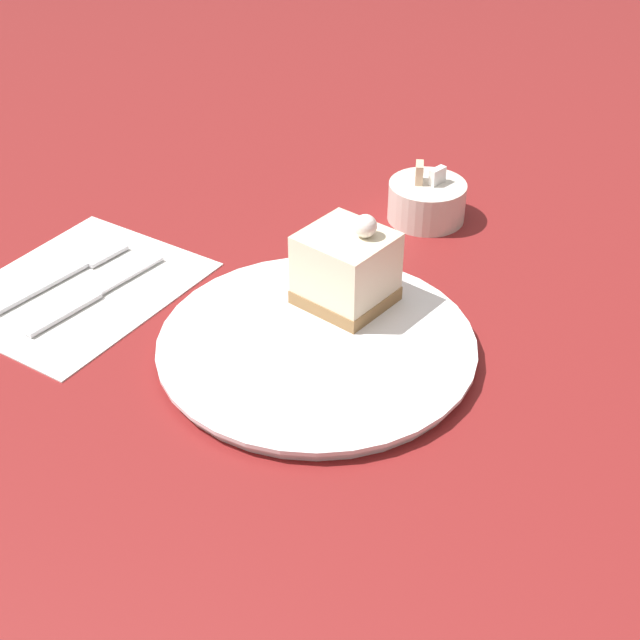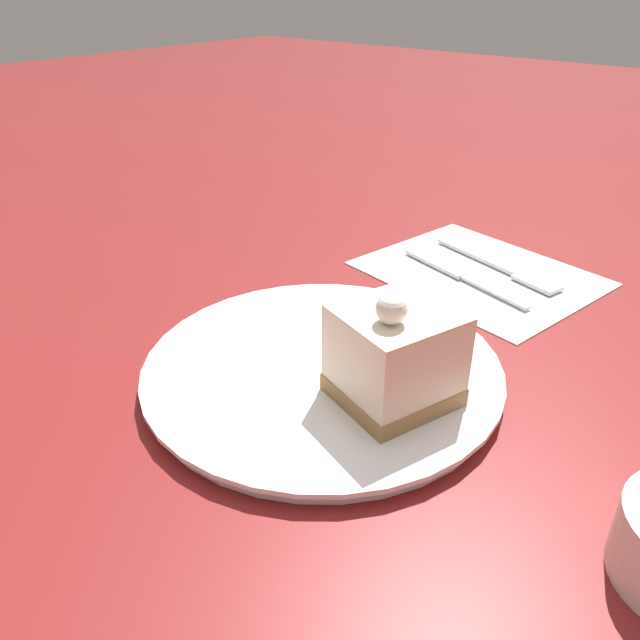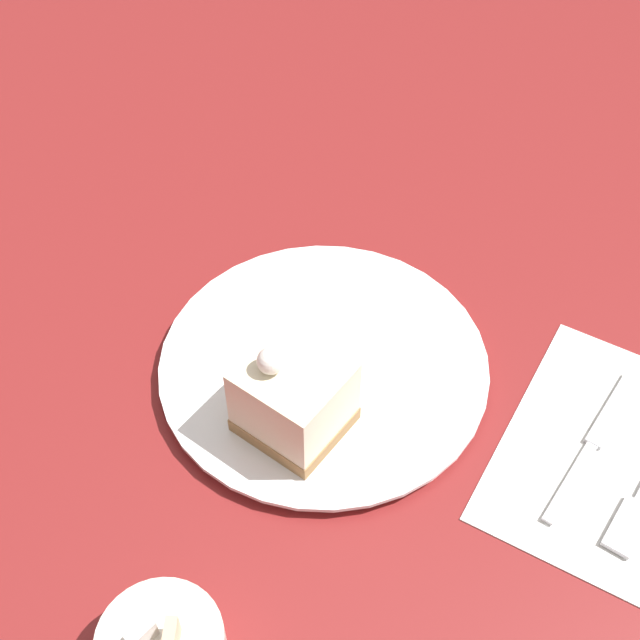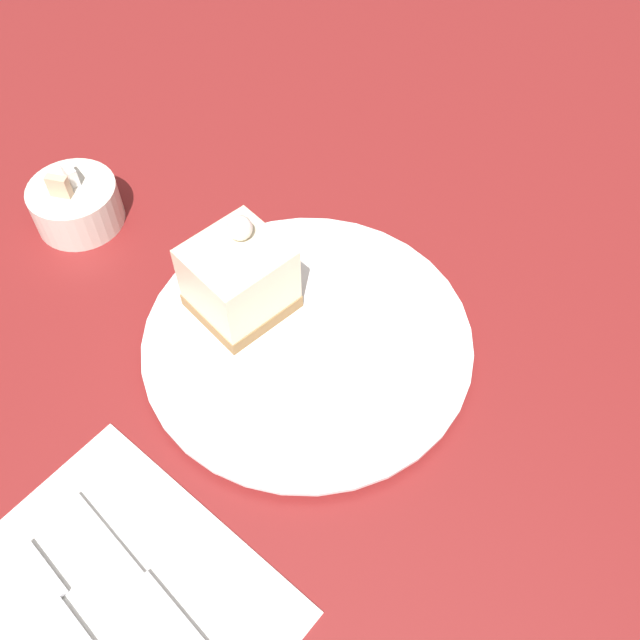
{
  "view_description": "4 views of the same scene",
  "coord_description": "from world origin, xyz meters",
  "px_view_note": "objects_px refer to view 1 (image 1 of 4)",
  "views": [
    {
      "loc": [
        0.2,
        -0.6,
        0.48
      ],
      "look_at": [
        -0.03,
        -0.03,
        0.04
      ],
      "focal_mm": 50.0,
      "sensor_mm": 36.0,
      "label": 1
    },
    {
      "loc": [
        0.27,
        0.23,
        0.28
      ],
      "look_at": [
        -0.04,
        -0.03,
        0.05
      ],
      "focal_mm": 35.0,
      "sensor_mm": 36.0,
      "label": 2
    },
    {
      "loc": [
        -0.19,
        0.41,
        0.61
      ],
      "look_at": [
        -0.03,
        -0.04,
        0.05
      ],
      "focal_mm": 50.0,
      "sensor_mm": 36.0,
      "label": 3
    },
    {
      "loc": [
        -0.33,
        -0.21,
        0.51
      ],
      "look_at": [
        -0.04,
        -0.04,
        0.05
      ],
      "focal_mm": 40.0,
      "sensor_mm": 36.0,
      "label": 4
    }
  ],
  "objects_px": {
    "cake_slice": "(346,268)",
    "sugar_bowl": "(427,201)",
    "fork": "(71,271)",
    "plate": "(317,346)",
    "knife": "(85,300)"
  },
  "relations": [
    {
      "from": "cake_slice",
      "to": "fork",
      "type": "xyz_separation_m",
      "value": [
        -0.28,
        -0.04,
        -0.04
      ]
    },
    {
      "from": "plate",
      "to": "knife",
      "type": "bearing_deg",
      "value": -176.29
    },
    {
      "from": "plate",
      "to": "fork",
      "type": "relative_size",
      "value": 1.75
    },
    {
      "from": "fork",
      "to": "cake_slice",
      "type": "bearing_deg",
      "value": 24.31
    },
    {
      "from": "cake_slice",
      "to": "knife",
      "type": "xyz_separation_m",
      "value": [
        -0.23,
        -0.08,
        -0.04
      ]
    },
    {
      "from": "cake_slice",
      "to": "knife",
      "type": "relative_size",
      "value": 0.58
    },
    {
      "from": "plate",
      "to": "knife",
      "type": "height_order",
      "value": "plate"
    },
    {
      "from": "knife",
      "to": "sugar_bowl",
      "type": "xyz_separation_m",
      "value": [
        0.25,
        0.28,
        0.02
      ]
    },
    {
      "from": "plate",
      "to": "fork",
      "type": "height_order",
      "value": "plate"
    },
    {
      "from": "fork",
      "to": "knife",
      "type": "height_order",
      "value": "same"
    },
    {
      "from": "cake_slice",
      "to": "knife",
      "type": "distance_m",
      "value": 0.25
    },
    {
      "from": "sugar_bowl",
      "to": "fork",
      "type": "bearing_deg",
      "value": -139.96
    },
    {
      "from": "cake_slice",
      "to": "sugar_bowl",
      "type": "xyz_separation_m",
      "value": [
        0.02,
        0.2,
        -0.03
      ]
    },
    {
      "from": "knife",
      "to": "fork",
      "type": "bearing_deg",
      "value": 152.93
    },
    {
      "from": "sugar_bowl",
      "to": "knife",
      "type": "bearing_deg",
      "value": -131.33
    }
  ]
}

